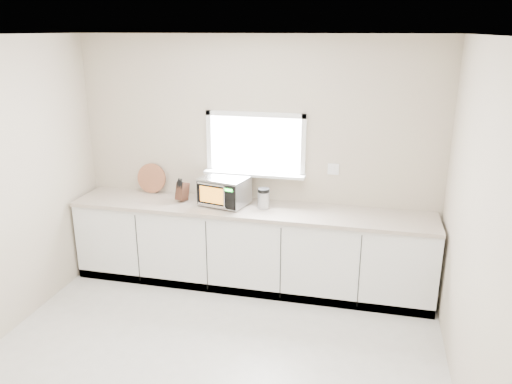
% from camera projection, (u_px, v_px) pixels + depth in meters
% --- Properties ---
extents(ground, '(4.00, 4.00, 0.00)m').
position_uv_depth(ground, '(200.00, 382.00, 4.07)').
color(ground, beige).
rests_on(ground, ground).
extents(back_wall, '(4.00, 0.17, 2.70)m').
position_uv_depth(back_wall, '(256.00, 160.00, 5.49)').
color(back_wall, '#B9A593').
rests_on(back_wall, ground).
extents(cabinets, '(3.92, 0.60, 0.88)m').
position_uv_depth(cabinets, '(250.00, 248.00, 5.50)').
color(cabinets, white).
rests_on(cabinets, ground).
extents(countertop, '(3.92, 0.64, 0.04)m').
position_uv_depth(countertop, '(249.00, 209.00, 5.35)').
color(countertop, '#B7A996').
rests_on(countertop, cabinets).
extents(microwave, '(0.55, 0.48, 0.31)m').
position_uv_depth(microwave, '(224.00, 190.00, 5.38)').
color(microwave, black).
rests_on(microwave, countertop).
extents(knife_block, '(0.13, 0.20, 0.27)m').
position_uv_depth(knife_block, '(182.00, 191.00, 5.51)').
color(knife_block, '#49281A').
rests_on(knife_block, countertop).
extents(cutting_board, '(0.34, 0.08, 0.34)m').
position_uv_depth(cutting_board, '(152.00, 178.00, 5.79)').
color(cutting_board, '#AD6743').
rests_on(cutting_board, countertop).
extents(coffee_grinder, '(0.16, 0.16, 0.22)m').
position_uv_depth(coffee_grinder, '(264.00, 198.00, 5.29)').
color(coffee_grinder, '#B1B4B9').
rests_on(coffee_grinder, countertop).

